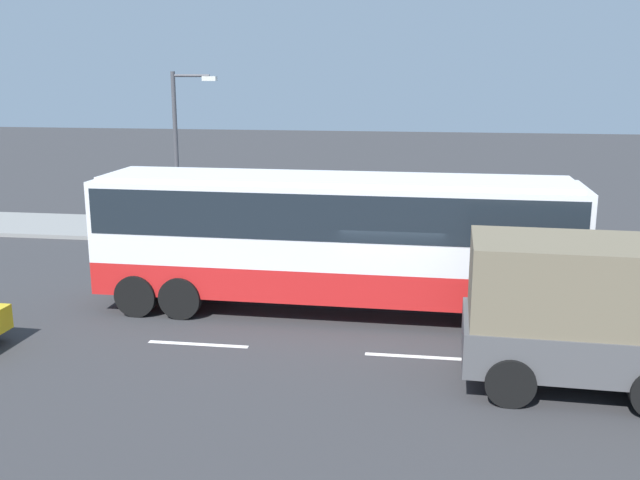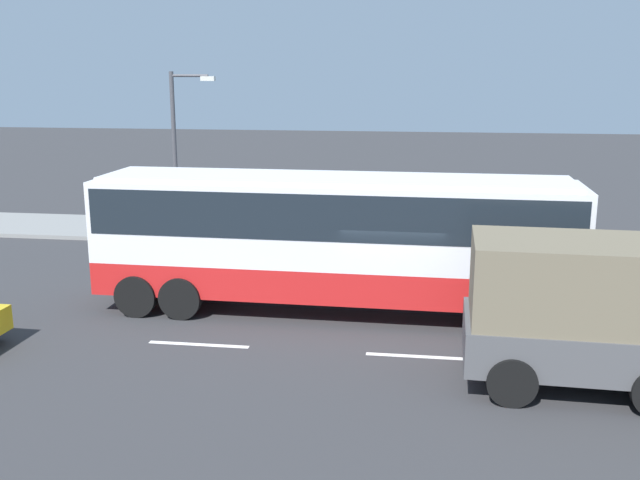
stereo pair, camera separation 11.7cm
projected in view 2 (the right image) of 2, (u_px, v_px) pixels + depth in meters
ground_plane at (392, 317)px, 18.66m from camera, size 120.00×120.00×0.00m
sidewalk_curb at (403, 237)px, 27.43m from camera, size 80.00×4.00×0.15m
lane_centreline at (166, 343)px, 16.89m from camera, size 25.16×0.16×0.01m
coach_bus at (333, 229)px, 18.59m from camera, size 12.44×2.75×3.62m
pedestrian_near_curb at (578, 216)px, 26.21m from camera, size 0.32×0.32×1.64m
pedestrian_at_crossing at (480, 219)px, 25.44m from camera, size 0.32×0.32×1.70m
street_lamp at (179, 143)px, 26.10m from camera, size 1.68×0.24×6.08m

